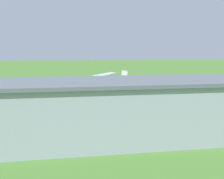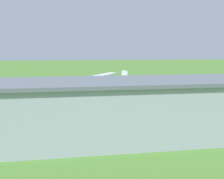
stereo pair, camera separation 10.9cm
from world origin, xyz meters
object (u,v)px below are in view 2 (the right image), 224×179
object	(u,v)px
hangar	(130,109)
person_walking_on_apron	(224,101)
biplane	(110,80)
person_crossing_taxiway	(170,101)

from	to	relation	value
hangar	person_walking_on_apron	distance (m)	25.87
biplane	person_crossing_taxiway	distance (m)	13.14
biplane	person_walking_on_apron	xyz separation A→B (m)	(-16.74, 11.66, -2.64)
person_crossing_taxiway	person_walking_on_apron	xyz separation A→B (m)	(-8.65, 1.66, 0.05)
person_crossing_taxiway	person_walking_on_apron	size ratio (longest dim) A/B	0.94
biplane	person_crossing_taxiway	bearing A→B (deg)	128.97
hangar	person_crossing_taxiway	size ratio (longest dim) A/B	26.07
person_walking_on_apron	person_crossing_taxiway	bearing A→B (deg)	-10.88
hangar	person_walking_on_apron	world-z (taller)	hangar
biplane	person_walking_on_apron	world-z (taller)	biplane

